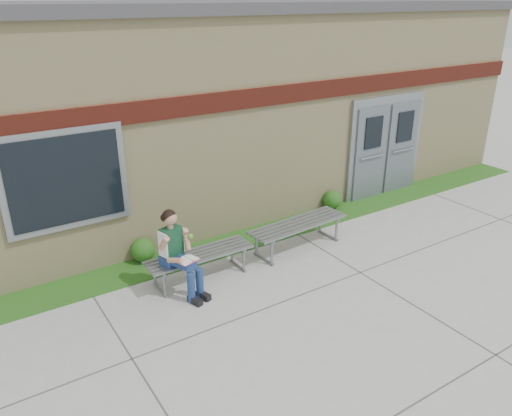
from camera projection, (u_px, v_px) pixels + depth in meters
ground at (335, 305)px, 7.52m from camera, size 80.00×80.00×0.00m
grass_strip at (245, 240)px, 9.53m from camera, size 16.00×0.80×0.02m
school_building at (165, 101)px, 11.32m from camera, size 16.20×6.22×4.20m
bench_left at (200, 259)px, 8.10m from camera, size 1.79×0.50×0.47m
bench_right at (298, 229)px, 9.09m from camera, size 1.99×0.67×0.51m
girl at (178, 252)px, 7.58m from camera, size 0.58×0.86×1.37m
shrub_mid at (143, 250)px, 8.67m from camera, size 0.42×0.42×0.42m
shrub_east at (332, 200)px, 10.84m from camera, size 0.40×0.40×0.40m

